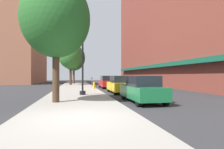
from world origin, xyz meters
TOP-DOWN VIEW (x-y plane):
  - ground_plane at (4.00, 18.00)m, footprint 90.00×90.00m
  - sidewalk_slab at (0.00, 19.00)m, footprint 4.80×50.00m
  - building_right_brick at (14.99, 22.00)m, footprint 6.80×40.00m
  - building_far_background at (-11.01, 37.00)m, footprint 6.80×18.00m
  - lamppost at (0.44, 8.13)m, footprint 0.48×0.48m
  - fire_hydrant at (1.98, 14.54)m, footprint 0.33×0.26m
  - parking_meter_near at (2.05, 18.49)m, footprint 0.14×0.09m
  - tree_near at (-0.55, 29.78)m, footprint 4.41×4.41m
  - tree_mid at (-1.00, 24.97)m, footprint 4.03×4.03m
  - tree_far at (-1.24, 4.18)m, footprint 4.00×4.00m
  - car_green at (4.00, 3.96)m, footprint 1.80×4.30m
  - car_yellow at (4.00, 10.03)m, footprint 1.80×4.30m
  - car_red at (4.00, 17.38)m, footprint 1.80×4.30m

SIDE VIEW (x-z plane):
  - ground_plane at x=4.00m, z-range 0.00..0.00m
  - sidewalk_slab at x=0.00m, z-range 0.00..0.12m
  - fire_hydrant at x=1.98m, z-range 0.12..0.91m
  - car_green at x=4.00m, z-range -0.02..1.64m
  - car_yellow at x=4.00m, z-range -0.02..1.64m
  - car_red at x=4.00m, z-range -0.02..1.64m
  - parking_meter_near at x=2.05m, z-range 0.29..1.60m
  - lamppost at x=0.44m, z-range 0.25..6.15m
  - tree_far at x=-1.24m, z-range 1.40..8.60m
  - tree_mid at x=-1.00m, z-range 1.44..8.78m
  - tree_near at x=-0.55m, z-range 1.35..8.91m
  - building_far_background at x=-11.01m, z-range -0.02..15.43m
  - building_right_brick at x=14.99m, z-range -0.02..23.28m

